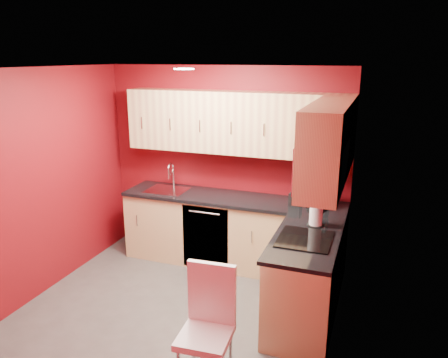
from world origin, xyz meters
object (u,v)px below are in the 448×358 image
Objects in this scene: microwave at (322,165)px; dining_chair at (205,331)px; sink at (168,187)px; coffee_maker at (319,195)px; paper_towel at (316,211)px; napkin_holder at (296,199)px.

dining_chair is (-0.69, -1.12, -1.16)m from microwave.
sink reaches higher than dining_chair.
paper_towel is (0.05, -0.54, -0.00)m from coffee_maker.
coffee_maker is at bearing 70.87° from dining_chair.
napkin_holder reaches higher than dining_chair.
dining_chair is (1.40, -2.12, -0.44)m from sink.
microwave reaches higher than sink.
coffee_maker reaches higher than paper_towel.
microwave is 2.43m from sink.
sink reaches higher than paper_towel.
dining_chair is at bearing -121.77° from microwave.
dining_chair is (-0.30, -2.10, -0.48)m from napkin_holder.
napkin_holder is 2.17m from dining_chair.
paper_towel is at bearing -60.77° from napkin_holder.
dining_chair is at bearing -112.10° from paper_towel.
coffee_maker reaches higher than napkin_holder.
sink is 2.11m from paper_towel.
sink is 1.70m from napkin_holder.
napkin_holder is (-0.40, 0.98, -0.68)m from microwave.
sink is (-2.09, 1.00, -0.72)m from microwave.
dining_chair is (-0.62, -1.52, -0.56)m from paper_towel.
sink reaches higher than coffee_maker.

